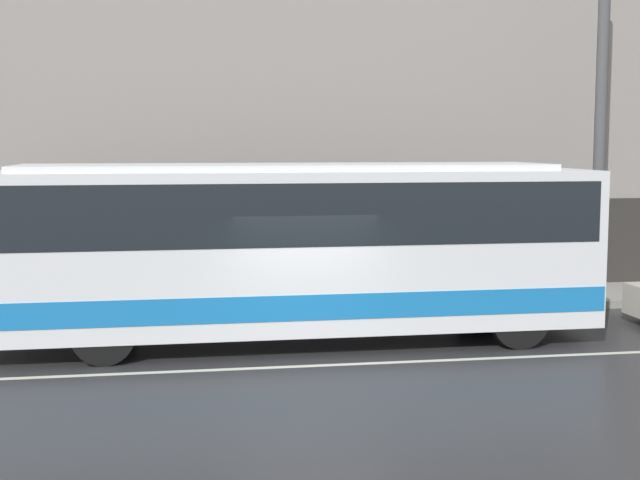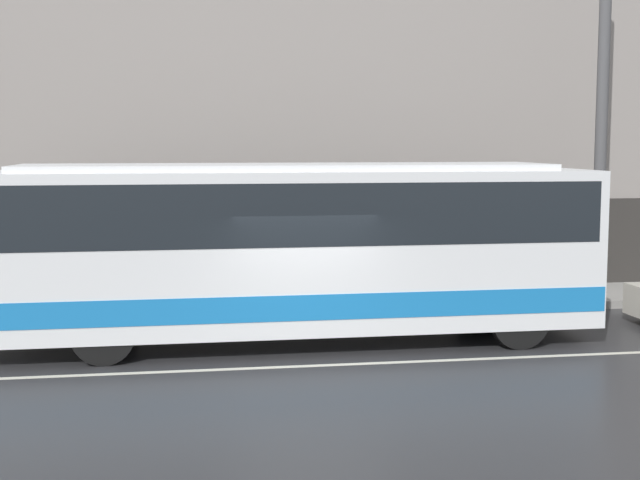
% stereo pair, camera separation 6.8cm
% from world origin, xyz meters
% --- Properties ---
extents(ground_plane, '(60.00, 60.00, 0.00)m').
position_xyz_m(ground_plane, '(0.00, 0.00, 0.00)').
color(ground_plane, '#2D2D30').
extents(sidewalk, '(60.00, 2.55, 0.18)m').
position_xyz_m(sidewalk, '(0.00, 5.27, 0.09)').
color(sidewalk, gray).
rests_on(sidewalk, ground_plane).
extents(building_facade, '(60.00, 0.35, 9.33)m').
position_xyz_m(building_facade, '(0.00, 6.69, 4.50)').
color(building_facade, gray).
rests_on(building_facade, ground_plane).
extents(lane_stripe, '(54.00, 0.14, 0.01)m').
position_xyz_m(lane_stripe, '(0.00, 0.00, 0.00)').
color(lane_stripe, beige).
rests_on(lane_stripe, ground_plane).
extents(transit_bus, '(11.41, 2.56, 3.35)m').
position_xyz_m(transit_bus, '(-0.14, 1.78, 1.89)').
color(transit_bus, white).
rests_on(transit_bus, ground_plane).
extents(utility_pole_near, '(0.27, 0.27, 8.26)m').
position_xyz_m(utility_pole_near, '(7.34, 4.46, 4.31)').
color(utility_pole_near, '#4C4C4F').
rests_on(utility_pole_near, sidewalk).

